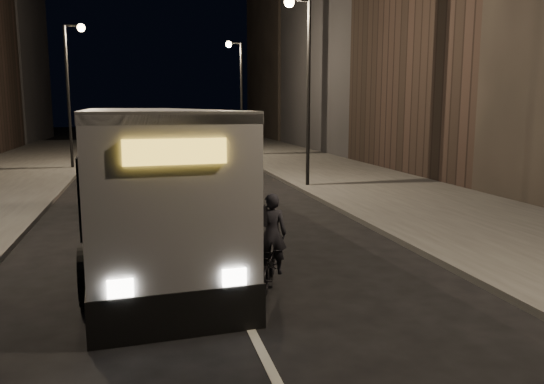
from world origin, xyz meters
TOP-DOWN VIEW (x-y plane):
  - ground at (0.00, 0.00)m, footprint 180.00×180.00m
  - sidewalk_right at (8.50, 14.00)m, footprint 7.00×70.00m
  - building_row_right at (16.00, 27.50)m, footprint 8.00×61.00m
  - streetlight_right_mid at (5.33, 12.00)m, footprint 1.20×0.44m
  - streetlight_right_far at (5.33, 28.00)m, footprint 1.20×0.44m
  - streetlight_left_far at (-5.33, 22.00)m, footprint 1.20×0.44m
  - city_bus at (-1.60, 4.09)m, footprint 3.82×13.53m
  - cyclist_on_bicycle at (0.82, -0.48)m, footprint 1.15×1.82m
  - car_near at (0.90, 24.55)m, footprint 1.56×3.72m
  - car_mid at (-3.16, 24.57)m, footprint 1.48×3.92m
  - car_far at (3.52, 31.27)m, footprint 2.50×5.06m

SIDE VIEW (x-z plane):
  - ground at x=0.00m, z-range 0.00..0.00m
  - sidewalk_right at x=8.50m, z-range 0.00..0.16m
  - car_near at x=0.90m, z-range 0.00..1.26m
  - car_mid at x=-3.16m, z-range 0.00..1.28m
  - cyclist_on_bicycle at x=0.82m, z-range -0.33..1.65m
  - car_far at x=3.52m, z-range 0.00..1.41m
  - city_bus at x=-1.60m, z-range 0.16..3.76m
  - streetlight_right_mid at x=5.33m, z-range 1.30..9.42m
  - streetlight_right_far at x=5.33m, z-range 1.30..9.42m
  - streetlight_left_far at x=-5.33m, z-range 1.30..9.42m
  - building_row_right at x=16.00m, z-range 0.00..21.00m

